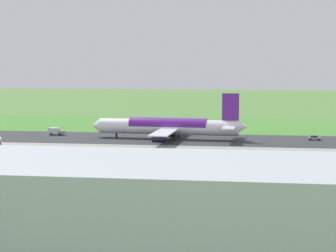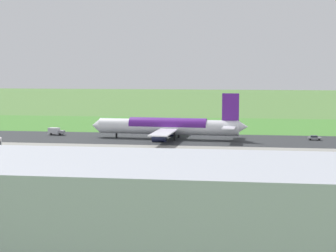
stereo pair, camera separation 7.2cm
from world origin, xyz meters
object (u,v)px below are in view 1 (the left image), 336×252
Objects in this scene: terminal_building at (121,208)px; no_stopping_sign at (204,124)px; traffic_cone_orange at (196,127)px; service_truck_fuel at (56,131)px; service_car_ops at (314,138)px; airliner_main at (169,126)px.

terminal_building is 152.61m from no_stopping_sign.
service_truck_fuel is at bearing 32.30° from traffic_cone_orange.
terminal_building reaches higher than no_stopping_sign.
no_stopping_sign is (39.15, -32.65, 0.56)m from service_car_ops.
airliner_main is at bearing 75.29° from no_stopping_sign.
service_truck_fuel is 10.91× the size of traffic_cone_orange.
airliner_main is 37.70m from no_stopping_sign.
traffic_cone_orange is at bearing -37.04° from service_car_ops.
airliner_main is at bearing 172.75° from service_truck_fuel.
service_truck_fuel is 90.65m from service_car_ops.
traffic_cone_orange is (42.50, -32.07, -0.57)m from service_car_ops.
terminal_building is 24.52× the size of service_car_ops.
no_stopping_sign is at bearing -90.12° from terminal_building.
airliner_main reaches higher than no_stopping_sign.
airliner_main is 9.02× the size of service_truck_fuel.
service_truck_fuel is 1.40× the size of service_car_ops.
service_car_ops is (-39.48, -119.86, -5.95)m from terminal_building.
terminal_building is at bearing 71.77° from service_car_ops.
airliner_main reaches higher than traffic_cone_orange.
service_truck_fuel is at bearing 31.07° from no_stopping_sign.
terminal_building is (-9.21, 116.16, 2.44)m from airliner_main.
airliner_main is at bearing 80.17° from traffic_cone_orange.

